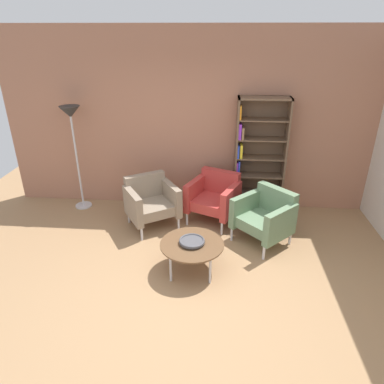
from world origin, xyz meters
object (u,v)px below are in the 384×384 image
object	(u,v)px
coffee_table_low	(192,245)
armchair_spare_guest	(214,196)
armchair_by_bookshelf	(151,201)
decorative_bowl	(192,241)
bookshelf_tall	(257,157)
floor_lamp_torchiere	(72,125)
armchair_near_window	(265,216)

from	to	relation	value
coffee_table_low	armchair_spare_guest	world-z (taller)	armchair_spare_guest
armchair_spare_guest	armchair_by_bookshelf	bearing A→B (deg)	-142.27
decorative_bowl	armchair_spare_guest	world-z (taller)	armchair_spare_guest
bookshelf_tall	floor_lamp_torchiere	world-z (taller)	bookshelf_tall
armchair_spare_guest	armchair_by_bookshelf	size ratio (longest dim) A/B	0.97
armchair_near_window	floor_lamp_torchiere	xyz separation A→B (m)	(-3.02, 0.86, 1.03)
bookshelf_tall	armchair_by_bookshelf	xyz separation A→B (m)	(-1.64, -0.65, -0.53)
decorative_bowl	floor_lamp_torchiere	xyz separation A→B (m)	(-2.03, 1.63, 1.01)
bookshelf_tall	armchair_spare_guest	world-z (taller)	bookshelf_tall
armchair_spare_guest	floor_lamp_torchiere	xyz separation A→B (m)	(-2.29, 0.29, 1.03)
bookshelf_tall	armchair_near_window	world-z (taller)	bookshelf_tall
armchair_by_bookshelf	armchair_spare_guest	bearing A→B (deg)	-18.75
coffee_table_low	armchair_spare_guest	xyz separation A→B (m)	(0.25, 1.34, 0.04)
coffee_table_low	floor_lamp_torchiere	size ratio (longest dim) A/B	0.46
bookshelf_tall	decorative_bowl	distance (m)	2.04
armchair_near_window	floor_lamp_torchiere	size ratio (longest dim) A/B	0.54
decorative_bowl	armchair_by_bookshelf	distance (m)	1.32
armchair_spare_guest	floor_lamp_torchiere	world-z (taller)	floor_lamp_torchiere
decorative_bowl	armchair_spare_guest	bearing A→B (deg)	79.34
armchair_by_bookshelf	bookshelf_tall	bearing A→B (deg)	-10.70
floor_lamp_torchiere	coffee_table_low	bearing A→B (deg)	-38.67
decorative_bowl	floor_lamp_torchiere	bearing A→B (deg)	141.33
bookshelf_tall	armchair_spare_guest	xyz separation A→B (m)	(-0.66, -0.42, -0.53)
decorative_bowl	floor_lamp_torchiere	world-z (taller)	floor_lamp_torchiere
bookshelf_tall	armchair_by_bookshelf	distance (m)	1.84
floor_lamp_torchiere	bookshelf_tall	bearing A→B (deg)	2.40
coffee_table_low	armchair_near_window	size ratio (longest dim) A/B	0.84
coffee_table_low	armchair_by_bookshelf	bearing A→B (deg)	123.39
coffee_table_low	armchair_near_window	world-z (taller)	armchair_near_window
bookshelf_tall	armchair_by_bookshelf	world-z (taller)	bookshelf_tall
decorative_bowl	armchair_near_window	world-z (taller)	armchair_near_window
coffee_table_low	armchair_near_window	xyz separation A→B (m)	(0.99, 0.76, 0.04)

